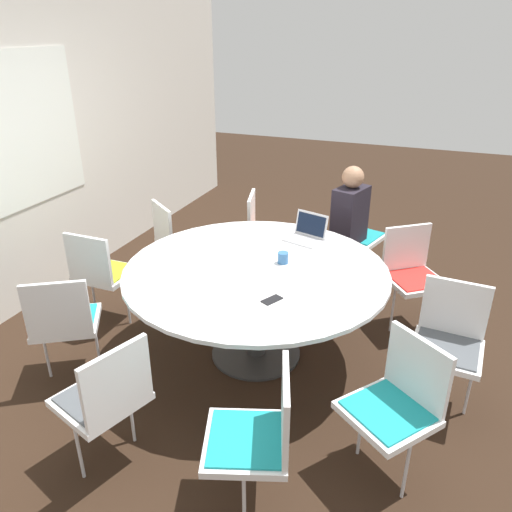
{
  "coord_description": "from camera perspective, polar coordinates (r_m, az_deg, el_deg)",
  "views": [
    {
      "loc": [
        -3.04,
        -1.19,
        2.37
      ],
      "look_at": [
        0.0,
        0.0,
        0.85
      ],
      "focal_mm": 35.0,
      "sensor_mm": 36.0,
      "label": 1
    }
  ],
  "objects": [
    {
      "name": "person_0",
      "position": [
        4.77,
        10.8,
        4.15
      ],
      "size": [
        0.41,
        0.33,
        1.22
      ],
      "rotation": [
        0.0,
        0.0,
        9.13
      ],
      "color": "#231E28",
      "rests_on": "ground_plane"
    },
    {
      "name": "chair_0",
      "position": [
        5.07,
        11.08,
        3.08
      ],
      "size": [
        0.54,
        0.53,
        0.87
      ],
      "rotation": [
        0.0,
        0.0,
        9.13
      ],
      "color": "white",
      "rests_on": "ground_plane"
    },
    {
      "name": "chair_3",
      "position": [
        4.35,
        -17.32,
        -1.45
      ],
      "size": [
        0.43,
        0.45,
        0.87
      ],
      "rotation": [
        0.0,
        0.0,
        10.98
      ],
      "color": "white",
      "rests_on": "ground_plane"
    },
    {
      "name": "chair_1",
      "position": [
        4.99,
        0.93,
        3.18
      ],
      "size": [
        0.53,
        0.52,
        0.87
      ],
      "rotation": [
        0.0,
        0.0,
        9.69
      ],
      "color": "white",
      "rests_on": "ground_plane"
    },
    {
      "name": "chair_4",
      "position": [
        3.73,
        -21.13,
        -6.7
      ],
      "size": [
        0.59,
        0.6,
        0.87
      ],
      "rotation": [
        0.0,
        0.0,
        11.55
      ],
      "color": "white",
      "rests_on": "ground_plane"
    },
    {
      "name": "chair_5",
      "position": [
        2.97,
        -16.74,
        -14.88
      ],
      "size": [
        0.55,
        0.54,
        0.87
      ],
      "rotation": [
        0.0,
        0.0,
        12.24
      ],
      "color": "white",
      "rests_on": "ground_plane"
    },
    {
      "name": "wall_back",
      "position": [
        4.71,
        -27.0,
        9.77
      ],
      "size": [
        8.0,
        0.07,
        2.7
      ],
      "color": "silver",
      "rests_on": "ground_plane"
    },
    {
      "name": "coffee_cup",
      "position": [
        3.71,
        3.1,
        -0.2
      ],
      "size": [
        0.08,
        0.08,
        0.09
      ],
      "color": "#33669E",
      "rests_on": "conference_table"
    },
    {
      "name": "chair_9",
      "position": [
        4.34,
        17.42,
        -1.52
      ],
      "size": [
        0.6,
        0.6,
        0.87
      ],
      "rotation": [
        0.0,
        0.0,
        14.79
      ],
      "color": "white",
      "rests_on": "ground_plane"
    },
    {
      "name": "chair_2",
      "position": [
        4.84,
        -9.11,
        2.13
      ],
      "size": [
        0.6,
        0.6,
        0.87
      ],
      "rotation": [
        0.0,
        0.0,
        10.34
      ],
      "color": "white",
      "rests_on": "ground_plane"
    },
    {
      "name": "chair_6",
      "position": [
        2.65,
        0.36,
        -19.41
      ],
      "size": [
        0.55,
        0.54,
        0.87
      ],
      "rotation": [
        0.0,
        0.0,
        12.9
      ],
      "color": "white",
      "rests_on": "ground_plane"
    },
    {
      "name": "ground_plane",
      "position": [
        4.04,
        0.0,
        -11.07
      ],
      "size": [
        16.0,
        16.0,
        0.0
      ],
      "primitive_type": "plane",
      "color": "black"
    },
    {
      "name": "chair_7",
      "position": [
        2.92,
        15.86,
        -15.46
      ],
      "size": [
        0.6,
        0.6,
        0.87
      ],
      "rotation": [
        0.0,
        0.0,
        13.49
      ],
      "color": "white",
      "rests_on": "ground_plane"
    },
    {
      "name": "conference_table",
      "position": [
        3.69,
        0.0,
        -2.93
      ],
      "size": [
        1.94,
        1.94,
        0.75
      ],
      "color": "#333333",
      "rests_on": "ground_plane"
    },
    {
      "name": "laptop",
      "position": [
        4.14,
        5.87,
        2.59
      ],
      "size": [
        0.31,
        0.35,
        0.21
      ],
      "rotation": [
        0.0,
        0.0,
        4.42
      ],
      "color": "silver",
      "rests_on": "conference_table"
    },
    {
      "name": "chair_8",
      "position": [
        3.53,
        21.2,
        -8.56
      ],
      "size": [
        0.45,
        0.47,
        0.87
      ],
      "rotation": [
        0.0,
        0.0,
        14.06
      ],
      "color": "white",
      "rests_on": "ground_plane"
    },
    {
      "name": "cell_phone",
      "position": [
        3.23,
        1.84,
        -5.03
      ],
      "size": [
        0.16,
        0.13,
        0.01
      ],
      "color": "black",
      "rests_on": "conference_table"
    }
  ]
}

